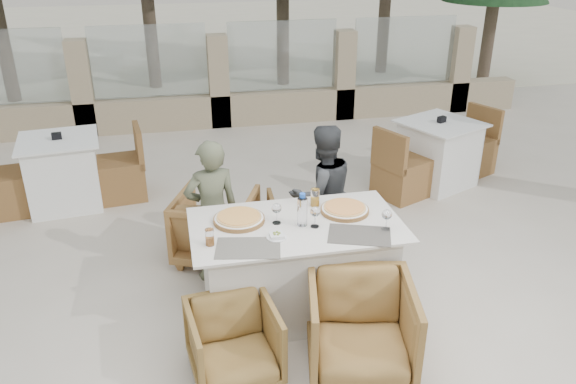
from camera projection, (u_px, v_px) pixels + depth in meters
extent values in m
plane|color=beige|center=(282.00, 303.00, 4.62)|extent=(80.00, 80.00, 0.00)
cube|color=beige|center=(189.00, 33.00, 17.03)|extent=(30.00, 16.00, 0.01)
cube|color=#635F55|center=(248.00, 248.00, 3.91)|extent=(0.50, 0.38, 0.00)
cube|color=#4F4A43|center=(359.00, 235.00, 4.07)|extent=(0.53, 0.43, 0.00)
cylinder|color=#CB651B|center=(239.00, 218.00, 4.26)|extent=(0.45, 0.45, 0.05)
cylinder|color=#D1571C|center=(345.00, 209.00, 4.40)|extent=(0.40, 0.40, 0.05)
cylinder|color=#AAC3DF|center=(302.00, 209.00, 4.16)|extent=(0.08, 0.08, 0.26)
cylinder|color=#C46B1B|center=(210.00, 237.00, 3.92)|extent=(0.07, 0.07, 0.12)
cylinder|color=gold|center=(315.00, 198.00, 4.49)|extent=(0.10, 0.10, 0.14)
imported|color=olive|center=(216.00, 226.00, 5.14)|extent=(0.91, 0.92, 0.65)
imported|color=olive|center=(303.00, 224.00, 5.25)|extent=(0.65, 0.66, 0.57)
imported|color=olive|center=(234.00, 343.00, 3.76)|extent=(0.64, 0.66, 0.54)
imported|color=olive|center=(361.00, 327.00, 3.81)|extent=(0.84, 0.86, 0.66)
imported|color=#565B42|center=(212.00, 212.00, 4.72)|extent=(0.51, 0.38, 1.27)
imported|color=#393B3E|center=(322.00, 194.00, 5.02)|extent=(0.72, 0.61, 1.29)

